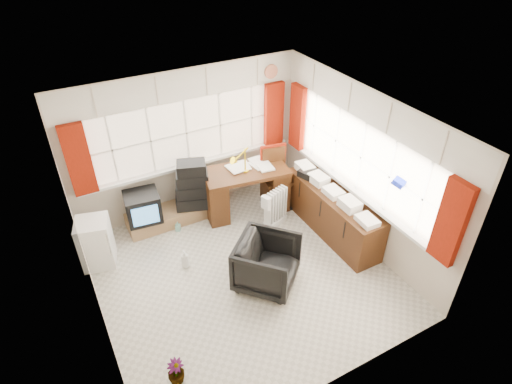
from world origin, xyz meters
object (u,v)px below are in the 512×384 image
(task_chair, at_px, (275,174))
(mini_fridge, at_px, (96,243))
(desk, at_px, (246,188))
(desk_lamp, at_px, (245,155))
(office_chair, at_px, (267,263))
(crt_tv, at_px, (143,207))
(credenza, at_px, (332,212))
(tv_bench, at_px, (169,216))
(radiator, at_px, (275,210))

(task_chair, bearing_deg, mini_fridge, -178.42)
(desk, bearing_deg, mini_fridge, -177.43)
(desk_lamp, distance_m, office_chair, 1.92)
(crt_tv, xyz_separation_m, mini_fridge, (-0.84, -0.39, -0.10))
(desk, height_order, credenza, desk)
(desk, distance_m, task_chair, 0.58)
(desk, xyz_separation_m, office_chair, (-0.54, -1.70, -0.08))
(task_chair, distance_m, crt_tv, 2.31)
(desk, bearing_deg, crt_tv, 170.89)
(desk_lamp, bearing_deg, tv_bench, 165.06)
(office_chair, bearing_deg, mini_fridge, 99.48)
(office_chair, height_order, crt_tv, office_chair)
(desk, xyz_separation_m, task_chair, (0.56, -0.03, 0.14))
(task_chair, xyz_separation_m, radiator, (-0.30, -0.55, -0.32))
(radiator, distance_m, tv_bench, 1.82)
(desk, relative_size, tv_bench, 1.08)
(desk_lamp, bearing_deg, mini_fridge, -177.87)
(office_chair, distance_m, credenza, 1.59)
(desk, xyz_separation_m, credenza, (0.96, -1.19, -0.06))
(desk, xyz_separation_m, desk_lamp, (-0.01, -0.02, 0.69))
(task_chair, xyz_separation_m, mini_fridge, (-3.13, -0.09, -0.20))
(desk_lamp, xyz_separation_m, radiator, (0.27, -0.56, -0.87))
(desk_lamp, relative_size, mini_fridge, 0.59)
(desk, distance_m, office_chair, 1.78)
(desk, distance_m, crt_tv, 1.75)
(radiator, bearing_deg, office_chair, -125.77)
(task_chair, relative_size, office_chair, 1.35)
(task_chair, bearing_deg, radiator, -118.67)
(desk_lamp, height_order, radiator, desk_lamp)
(crt_tv, bearing_deg, desk_lamp, -9.84)
(desk_lamp, xyz_separation_m, tv_bench, (-1.30, 0.35, -1.02))
(credenza, bearing_deg, tv_bench, 146.29)
(task_chair, distance_m, mini_fridge, 3.13)
(crt_tv, bearing_deg, radiator, -23.36)
(desk, bearing_deg, task_chair, -2.95)
(office_chair, height_order, credenza, credenza)
(radiator, distance_m, credenza, 0.94)
(credenza, bearing_deg, mini_fridge, 163.01)
(mini_fridge, bearing_deg, desk_lamp, 2.13)
(crt_tv, bearing_deg, tv_bench, 6.93)
(task_chair, bearing_deg, desk, 177.05)
(office_chair, relative_size, radiator, 1.24)
(desk_lamp, bearing_deg, crt_tv, 170.16)
(tv_bench, bearing_deg, office_chair, -69.14)
(tv_bench, distance_m, mini_fridge, 1.35)
(task_chair, relative_size, mini_fridge, 1.43)
(desk_lamp, relative_size, task_chair, 0.41)
(tv_bench, bearing_deg, task_chair, -10.74)
(office_chair, bearing_deg, radiator, 11.73)
(crt_tv, distance_m, mini_fridge, 0.93)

